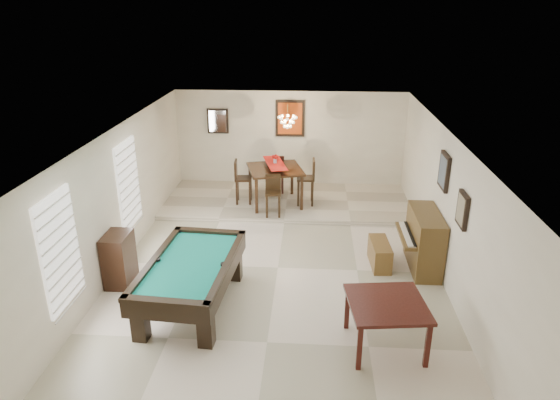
# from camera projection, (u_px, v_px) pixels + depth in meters

# --- Properties ---
(ground_plane) EXTENTS (6.00, 9.00, 0.02)m
(ground_plane) POSITION_uv_depth(u_px,v_px,m) (278.00, 268.00, 9.50)
(ground_plane) COLOR beige
(wall_back) EXTENTS (6.00, 0.04, 2.60)m
(wall_back) POSITION_uv_depth(u_px,v_px,m) (290.00, 140.00, 13.19)
(wall_back) COLOR silver
(wall_back) RESTS_ON ground_plane
(wall_front) EXTENTS (6.00, 0.04, 2.60)m
(wall_front) POSITION_uv_depth(u_px,v_px,m) (245.00, 379.00, 4.85)
(wall_front) COLOR silver
(wall_front) RESTS_ON ground_plane
(wall_left) EXTENTS (0.04, 9.00, 2.60)m
(wall_left) POSITION_uv_depth(u_px,v_px,m) (116.00, 200.00, 9.21)
(wall_left) COLOR silver
(wall_left) RESTS_ON ground_plane
(wall_right) EXTENTS (0.04, 9.00, 2.60)m
(wall_right) POSITION_uv_depth(u_px,v_px,m) (446.00, 209.00, 8.83)
(wall_right) COLOR silver
(wall_right) RESTS_ON ground_plane
(ceiling) EXTENTS (6.00, 9.00, 0.04)m
(ceiling) POSITION_uv_depth(u_px,v_px,m) (278.00, 134.00, 8.54)
(ceiling) COLOR white
(ceiling) RESTS_ON wall_back
(dining_step) EXTENTS (6.00, 2.50, 0.12)m
(dining_step) POSITION_uv_depth(u_px,v_px,m) (287.00, 201.00, 12.49)
(dining_step) COLOR beige
(dining_step) RESTS_ON ground_plane
(window_left_front) EXTENTS (0.06, 1.00, 1.70)m
(window_left_front) POSITION_uv_depth(u_px,v_px,m) (60.00, 251.00, 7.13)
(window_left_front) COLOR white
(window_left_front) RESTS_ON wall_left
(window_left_rear) EXTENTS (0.06, 1.00, 1.70)m
(window_left_rear) POSITION_uv_depth(u_px,v_px,m) (128.00, 184.00, 9.73)
(window_left_rear) COLOR white
(window_left_rear) RESTS_ON wall_left
(pool_table) EXTENTS (1.48, 2.50, 0.80)m
(pool_table) POSITION_uv_depth(u_px,v_px,m) (192.00, 285.00, 8.16)
(pool_table) COLOR black
(pool_table) RESTS_ON ground_plane
(square_table) EXTENTS (1.20, 1.20, 0.75)m
(square_table) POSITION_uv_depth(u_px,v_px,m) (385.00, 324.00, 7.21)
(square_table) COLOR black
(square_table) RESTS_ON ground_plane
(upright_piano) EXTENTS (0.75, 1.33, 1.11)m
(upright_piano) POSITION_uv_depth(u_px,v_px,m) (417.00, 240.00, 9.33)
(upright_piano) COLOR brown
(upright_piano) RESTS_ON ground_plane
(piano_bench) EXTENTS (0.38, 0.87, 0.47)m
(piano_bench) POSITION_uv_depth(u_px,v_px,m) (380.00, 254.00, 9.52)
(piano_bench) COLOR brown
(piano_bench) RESTS_ON ground_plane
(apothecary_chest) EXTENTS (0.42, 0.64, 0.96)m
(apothecary_chest) POSITION_uv_depth(u_px,v_px,m) (119.00, 259.00, 8.82)
(apothecary_chest) COLOR black
(apothecary_chest) RESTS_ON ground_plane
(dining_table) EXTENTS (1.51, 1.51, 1.02)m
(dining_table) POSITION_uv_depth(u_px,v_px,m) (275.00, 183.00, 12.05)
(dining_table) COLOR black
(dining_table) RESTS_ON dining_step
(flower_vase) EXTENTS (0.14, 0.14, 0.22)m
(flower_vase) POSITION_uv_depth(u_px,v_px,m) (275.00, 159.00, 11.82)
(flower_vase) COLOR #A0110D
(flower_vase) RESTS_ON dining_table
(dining_chair_south) EXTENTS (0.38, 0.38, 0.95)m
(dining_chair_south) POSITION_uv_depth(u_px,v_px,m) (273.00, 196.00, 11.36)
(dining_chair_south) COLOR black
(dining_chair_south) RESTS_ON dining_step
(dining_chair_north) EXTENTS (0.41, 0.41, 1.01)m
(dining_chair_north) POSITION_uv_depth(u_px,v_px,m) (277.00, 173.00, 12.78)
(dining_chair_north) COLOR black
(dining_chair_north) RESTS_ON dining_step
(dining_chair_west) EXTENTS (0.42, 0.42, 1.07)m
(dining_chair_west) POSITION_uv_depth(u_px,v_px,m) (244.00, 182.00, 12.08)
(dining_chair_west) COLOR black
(dining_chair_west) RESTS_ON dining_step
(dining_chair_east) EXTENTS (0.43, 0.43, 1.12)m
(dining_chair_east) POSITION_uv_depth(u_px,v_px,m) (305.00, 182.00, 12.00)
(dining_chair_east) COLOR black
(dining_chair_east) RESTS_ON dining_step
(chandelier) EXTENTS (0.44, 0.44, 0.60)m
(chandelier) POSITION_uv_depth(u_px,v_px,m) (287.00, 117.00, 11.65)
(chandelier) COLOR #FFE5B2
(chandelier) RESTS_ON ceiling
(back_painting) EXTENTS (0.75, 0.06, 0.95)m
(back_painting) POSITION_uv_depth(u_px,v_px,m) (290.00, 118.00, 12.93)
(back_painting) COLOR #D84C14
(back_painting) RESTS_ON wall_back
(back_mirror) EXTENTS (0.55, 0.06, 0.65)m
(back_mirror) POSITION_uv_depth(u_px,v_px,m) (218.00, 121.00, 13.09)
(back_mirror) COLOR white
(back_mirror) RESTS_ON wall_back
(right_picture_upper) EXTENTS (0.06, 0.55, 0.65)m
(right_picture_upper) POSITION_uv_depth(u_px,v_px,m) (444.00, 171.00, 8.89)
(right_picture_upper) COLOR slate
(right_picture_upper) RESTS_ON wall_right
(right_picture_lower) EXTENTS (0.06, 0.45, 0.55)m
(right_picture_lower) POSITION_uv_depth(u_px,v_px,m) (463.00, 210.00, 7.76)
(right_picture_lower) COLOR gray
(right_picture_lower) RESTS_ON wall_right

